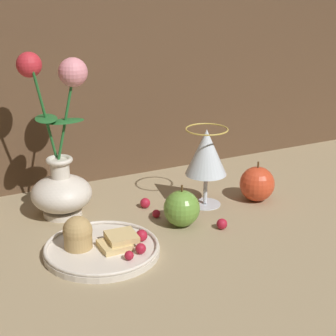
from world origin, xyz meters
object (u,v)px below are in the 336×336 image
object	(u,v)px
apple_beside_vase	(182,208)
vase	(61,170)
wine_glass	(207,155)
apple_near_glass	(257,184)
plate_with_pastries	(98,245)

from	to	relation	value
apple_beside_vase	vase	bearing A→B (deg)	141.70
wine_glass	apple_beside_vase	xyz separation A→B (m)	(-0.09, -0.06, -0.07)
wine_glass	apple_near_glass	xyz separation A→B (m)	(0.10, -0.02, -0.07)
vase	apple_beside_vase	bearing A→B (deg)	-38.30
wine_glass	apple_beside_vase	size ratio (longest dim) A/B	2.00
apple_beside_vase	apple_near_glass	distance (m)	0.19
apple_beside_vase	apple_near_glass	size ratio (longest dim) A/B	0.95
wine_glass	apple_near_glass	distance (m)	0.13
plate_with_pastries	apple_near_glass	world-z (taller)	apple_near_glass
apple_beside_vase	wine_glass	bearing A→B (deg)	34.35
apple_beside_vase	apple_near_glass	world-z (taller)	apple_near_glass
plate_with_pastries	wine_glass	bearing A→B (deg)	19.46
vase	plate_with_pastries	distance (m)	0.19
wine_glass	apple_beside_vase	bearing A→B (deg)	-145.65
vase	apple_near_glass	size ratio (longest dim) A/B	3.74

